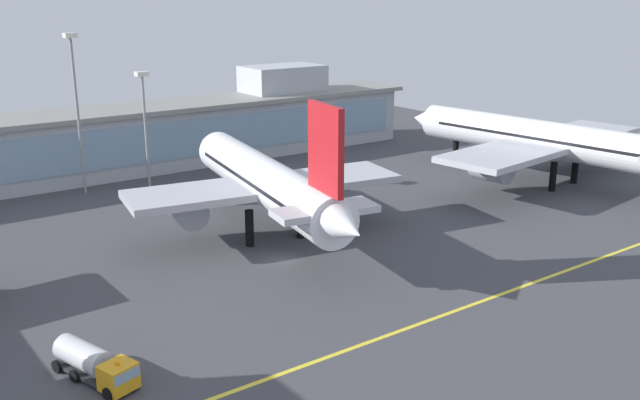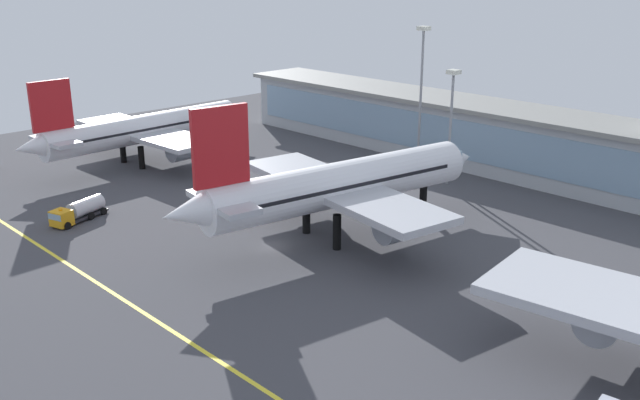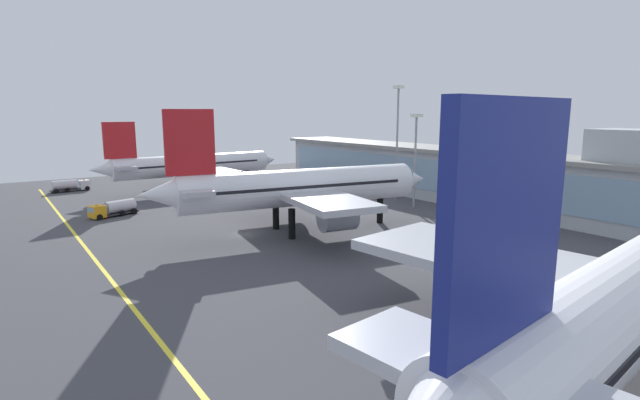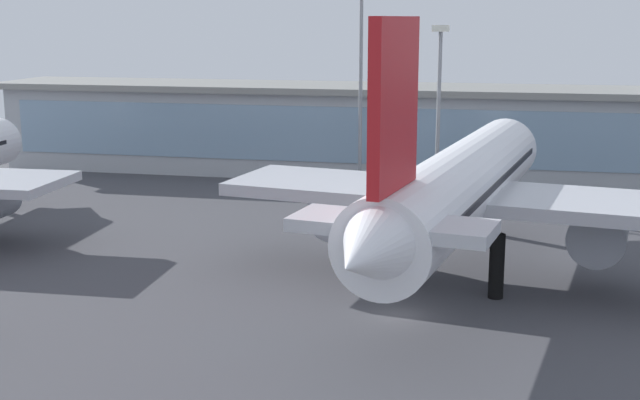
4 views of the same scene
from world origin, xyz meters
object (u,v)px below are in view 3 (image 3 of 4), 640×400
at_px(airliner_near_left, 193,165).
at_px(baggage_tug_near, 112,209).
at_px(airliner_near_right, 300,188).
at_px(fuel_tanker_truck, 72,185).
at_px(apron_light_mast_west, 416,145).
at_px(apron_light_mast_centre, 398,126).

height_order(airliner_near_left, baggage_tug_near, airliner_near_left).
bearing_deg(airliner_near_right, baggage_tug_near, 136.22).
height_order(airliner_near_right, fuel_tanker_truck, airliner_near_right).
relative_size(airliner_near_right, baggage_tug_near, 5.34).
distance_m(airliner_near_right, fuel_tanker_truck, 72.14).
relative_size(airliner_near_left, apron_light_mast_west, 2.51).
xyz_separation_m(fuel_tanker_truck, apron_light_mast_centre, (54.22, 58.66, 14.81)).
bearing_deg(fuel_tanker_truck, airliner_near_left, -38.52).
height_order(airliner_near_right, apron_light_mast_centre, apron_light_mast_centre).
bearing_deg(fuel_tanker_truck, apron_light_mast_west, -54.85).
bearing_deg(baggage_tug_near, airliner_near_left, -156.32).
relative_size(airliner_near_left, apron_light_mast_centre, 1.90).
bearing_deg(airliner_near_left, fuel_tanker_truck, 145.26).
bearing_deg(apron_light_mast_west, apron_light_mast_centre, 157.73).
xyz_separation_m(baggage_tug_near, apron_light_mast_centre, (17.08, 57.01, 14.81)).
height_order(airliner_near_left, apron_light_mast_west, apron_light_mast_west).
relative_size(baggage_tug_near, apron_light_mast_west, 0.49).
bearing_deg(baggage_tug_near, apron_light_mast_centre, 145.82).
distance_m(airliner_near_right, apron_light_mast_west, 31.15).
height_order(airliner_near_left, airliner_near_right, airliner_near_right).
distance_m(baggage_tug_near, apron_light_mast_west, 60.47).
height_order(fuel_tanker_truck, apron_light_mast_centre, apron_light_mast_centre).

